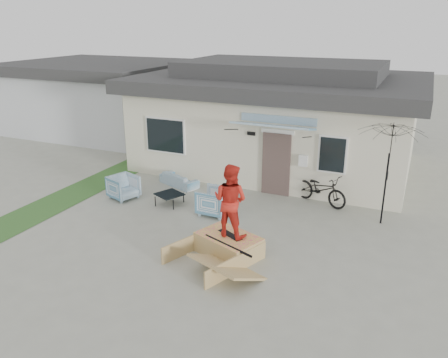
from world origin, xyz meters
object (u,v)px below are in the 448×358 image
at_px(skateboard, 230,234).
at_px(loveseat, 179,177).
at_px(armchair_left, 123,186).
at_px(patio_umbrella, 388,166).
at_px(skate_ramp, 229,245).
at_px(skater, 230,199).
at_px(coffee_table, 170,199).
at_px(armchair_right, 214,200).
at_px(bicycle, 321,186).

bearing_deg(skateboard, loveseat, 162.32).
relative_size(armchair_left, patio_umbrella, 0.37).
distance_m(skate_ramp, skater, 1.22).
bearing_deg(coffee_table, skate_ramp, -36.36).
height_order(armchair_right, skater, skater).
distance_m(bicycle, skater, 4.47).
relative_size(coffee_table, patio_umbrella, 0.32).
bearing_deg(armchair_right, armchair_left, -87.73).
bearing_deg(armchair_left, skater, -93.91).
distance_m(armchair_right, skater, 2.70).
bearing_deg(skate_ramp, bicycle, 93.36).
distance_m(coffee_table, skateboard, 3.73).
bearing_deg(coffee_table, skater, -35.60).
bearing_deg(skate_ramp, armchair_left, 177.28).
relative_size(armchair_right, patio_umbrella, 0.39).
relative_size(loveseat, armchair_left, 1.79).
relative_size(coffee_table, skater, 0.40).
distance_m(bicycle, skate_ramp, 4.45).
bearing_deg(armchair_right, loveseat, -127.47).
bearing_deg(bicycle, armchair_left, 132.34).
distance_m(armchair_left, skateboard, 5.07).
relative_size(armchair_left, skate_ramp, 0.42).
bearing_deg(loveseat, coffee_table, 130.31).
bearing_deg(armchair_left, skateboard, -93.91).
distance_m(skate_ramp, skateboard, 0.28).
height_order(armchair_right, coffee_table, armchair_right).
bearing_deg(skate_ramp, patio_umbrella, 67.54).
height_order(bicycle, patio_umbrella, patio_umbrella).
xyz_separation_m(skate_ramp, skater, (0.02, 0.05, 1.21)).
xyz_separation_m(armchair_right, patio_umbrella, (4.69, 1.34, 1.30)).
distance_m(loveseat, bicycle, 4.96).
bearing_deg(bicycle, skateboard, -175.34).
bearing_deg(coffee_table, armchair_right, -3.32).
distance_m(coffee_table, patio_umbrella, 6.61).
height_order(armchair_left, skateboard, armchair_left).
relative_size(loveseat, armchair_right, 1.70).
distance_m(loveseat, skateboard, 5.24).
height_order(coffee_table, skateboard, skateboard).
relative_size(armchair_right, skater, 0.49).
xyz_separation_m(armchair_right, bicycle, (2.76, 2.11, 0.15)).
bearing_deg(patio_umbrella, skate_ramp, -133.66).
bearing_deg(loveseat, skater, 154.37).
relative_size(coffee_table, skateboard, 0.95).
height_order(loveseat, armchair_left, armchair_left).
height_order(armchair_right, patio_umbrella, patio_umbrella).
relative_size(bicycle, skateboard, 2.43).
bearing_deg(skate_ramp, skateboard, 90.00).
height_order(skateboard, skater, skater).
bearing_deg(skater, skate_ramp, 75.22).
distance_m(loveseat, coffee_table, 1.75).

